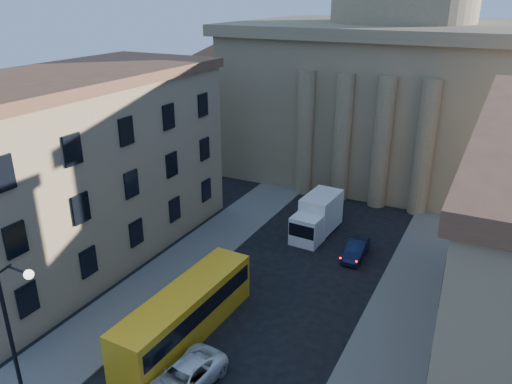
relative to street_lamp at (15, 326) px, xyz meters
The scene contains 9 objects.
sidewalk_left 11.38m from the street_lamp, 98.71° to the left, with size 5.00×60.00×0.15m, color #615E59.
sidewalk_right 19.14m from the street_lamp, 32.88° to the left, with size 5.00×60.00×0.15m, color #615E59.
church 48.43m from the street_lamp, 81.65° to the left, with size 68.02×28.76×36.60m.
building_left 17.36m from the street_lamp, 125.62° to the left, with size 11.60×26.60×14.70m.
street_lamp is the anchor object (origin of this frame).
car_left_mid 9.03m from the street_lamp, 37.77° to the left, with size 2.47×5.35×1.49m, color white.
car_right_distant 25.87m from the street_lamp, 66.30° to the left, with size 1.45×4.17×1.37m, color #0E1732.
city_bus 10.13m from the street_lamp, 67.59° to the left, with size 3.03×11.51×3.22m.
box_truck 26.78m from the street_lamp, 77.24° to the left, with size 2.84×6.42×3.45m.
Camera 1 is at (12.31, -4.36, 20.10)m, focal length 35.00 mm.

